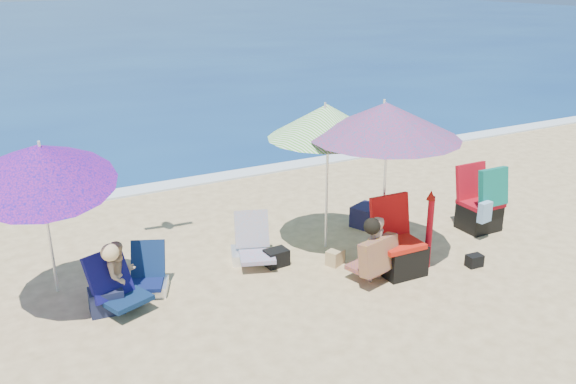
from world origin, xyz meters
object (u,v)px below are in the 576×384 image
person_center (375,251)px  camp_chair_right (481,207)px  umbrella_turquoise (386,120)px  umbrella_blue (40,164)px  camp_chair_left (399,251)px  person_left (119,276)px  chair_rainbow (251,249)px  chair_navy (149,279)px  umbrella_striped (327,121)px  furled_umbrella (430,225)px

person_center → camp_chair_right: bearing=14.3°
umbrella_turquoise → umbrella_blue: (-4.30, 0.72, -0.17)m
camp_chair_right → person_center: camp_chair_right is taller
umbrella_turquoise → camp_chair_left: bearing=-86.0°
umbrella_turquoise → person_left: size_ratio=2.42×
umbrella_blue → umbrella_turquoise: bearing=-9.5°
camp_chair_left → person_center: (-0.45, -0.07, 0.13)m
chair_rainbow → person_left: person_left is taller
chair_rainbow → camp_chair_left: bearing=-38.3°
umbrella_blue → person_center: bearing=-17.3°
chair_navy → person_center: bearing=-23.3°
umbrella_blue → chair_navy: 2.07m
camp_chair_right → person_left: bearing=177.2°
umbrella_striped → umbrella_turquoise: bearing=-57.5°
furled_umbrella → umbrella_turquoise: bearing=134.2°
umbrella_striped → furled_umbrella: (0.95, -1.23, -1.32)m
camp_chair_left → camp_chair_right: (2.08, 0.57, 0.08)m
chair_navy → chair_rainbow: chair_rainbow is taller
umbrella_striped → umbrella_blue: bearing=-179.8°
chair_rainbow → camp_chair_left: 2.09m
umbrella_turquoise → person_center: umbrella_turquoise is taller
umbrella_striped → camp_chair_left: (0.50, -1.15, -1.65)m
chair_rainbow → camp_chair_right: bearing=-11.0°
umbrella_turquoise → chair_rainbow: 2.64m
furled_umbrella → camp_chair_left: furled_umbrella is taller
chair_rainbow → person_left: size_ratio=0.91×
furled_umbrella → camp_chair_left: 0.56m
umbrella_striped → person_left: bearing=-174.7°
chair_navy → furled_umbrella: bearing=-18.0°
chair_navy → person_left: (-0.43, -0.26, 0.28)m
furled_umbrella → chair_navy: 3.88m
camp_chair_left → furled_umbrella: bearing=-10.1°
umbrella_turquoise → umbrella_striped: umbrella_turquoise is taller
umbrella_turquoise → chair_rainbow: size_ratio=2.66×
umbrella_blue → chair_navy: (1.12, -0.02, -1.74)m
umbrella_turquoise → umbrella_striped: bearing=122.5°
umbrella_striped → furled_umbrella: 2.04m
furled_umbrella → chair_rainbow: furled_umbrella is taller
camp_chair_right → person_center: size_ratio=1.18×
camp_chair_left → person_center: camp_chair_left is taller
furled_umbrella → chair_rainbow: (-2.09, 1.37, -0.46)m
furled_umbrella → chair_rainbow: 2.54m
umbrella_striped → chair_navy: (-2.71, -0.04, -1.80)m
umbrella_turquoise → camp_chair_right: 2.71m
person_left → chair_navy: bearing=31.0°
umbrella_blue → camp_chair_right: 6.61m
umbrella_striped → chair_rainbow: bearing=172.7°
camp_chair_left → person_left: 3.74m
furled_umbrella → camp_chair_right: furled_umbrella is taller
chair_rainbow → person_left: 2.06m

